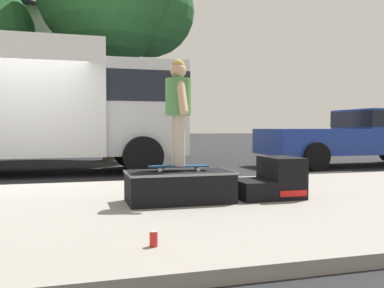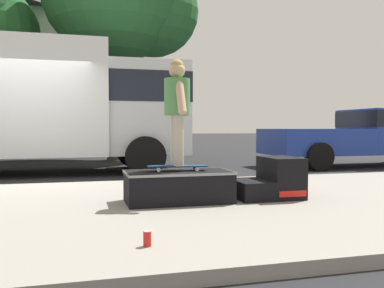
{
  "view_description": "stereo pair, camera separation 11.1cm",
  "coord_description": "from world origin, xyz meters",
  "px_view_note": "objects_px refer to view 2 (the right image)",
  "views": [
    {
      "loc": [
        0.93,
        -8.14,
        1.08
      ],
      "look_at": [
        2.65,
        -2.08,
        0.84
      ],
      "focal_mm": 38.94,
      "sensor_mm": 36.0,
      "label": 1
    },
    {
      "loc": [
        1.04,
        -8.17,
        1.08
      ],
      "look_at": [
        2.65,
        -2.08,
        0.84
      ],
      "focal_mm": 38.94,
      "sensor_mm": 36.0,
      "label": 2
    }
  ],
  "objects_px": {
    "kicker_ramp": "(272,181)",
    "pickup_truck_blue": "(368,135)",
    "skater_kid": "(177,103)",
    "box_truck": "(39,102)",
    "skate_box": "(178,186)",
    "skateboard": "(177,167)",
    "soda_can": "(147,239)"
  },
  "relations": [
    {
      "from": "kicker_ramp",
      "to": "box_truck",
      "type": "height_order",
      "value": "box_truck"
    },
    {
      "from": "pickup_truck_blue",
      "to": "skate_box",
      "type": "bearing_deg",
      "value": -143.55
    },
    {
      "from": "skater_kid",
      "to": "box_truck",
      "type": "xyz_separation_m",
      "value": [
        -2.16,
        5.07,
        0.3
      ]
    },
    {
      "from": "skater_kid",
      "to": "skate_box",
      "type": "bearing_deg",
      "value": -87.29
    },
    {
      "from": "kicker_ramp",
      "to": "pickup_truck_blue",
      "type": "height_order",
      "value": "pickup_truck_blue"
    },
    {
      "from": "skate_box",
      "to": "box_truck",
      "type": "distance_m",
      "value": 5.73
    },
    {
      "from": "soda_can",
      "to": "pickup_truck_blue",
      "type": "xyz_separation_m",
      "value": [
        7.4,
        6.86,
        0.71
      ]
    },
    {
      "from": "skate_box",
      "to": "soda_can",
      "type": "bearing_deg",
      "value": -110.09
    },
    {
      "from": "skate_box",
      "to": "skater_kid",
      "type": "height_order",
      "value": "skater_kid"
    },
    {
      "from": "kicker_ramp",
      "to": "skateboard",
      "type": "xyz_separation_m",
      "value": [
        -1.33,
        0.05,
        0.23
      ]
    },
    {
      "from": "skate_box",
      "to": "soda_can",
      "type": "relative_size",
      "value": 10.85
    },
    {
      "from": "skateboard",
      "to": "pickup_truck_blue",
      "type": "relative_size",
      "value": 0.14
    },
    {
      "from": "skater_kid",
      "to": "kicker_ramp",
      "type": "bearing_deg",
      "value": -2.14
    },
    {
      "from": "skater_kid",
      "to": "box_truck",
      "type": "bearing_deg",
      "value": 113.04
    },
    {
      "from": "skater_kid",
      "to": "skateboard",
      "type": "bearing_deg",
      "value": 135.0
    },
    {
      "from": "skate_box",
      "to": "pickup_truck_blue",
      "type": "relative_size",
      "value": 0.24
    },
    {
      "from": "skater_kid",
      "to": "pickup_truck_blue",
      "type": "xyz_separation_m",
      "value": [
        6.7,
        4.9,
        -0.51
      ]
    },
    {
      "from": "soda_can",
      "to": "box_truck",
      "type": "relative_size",
      "value": 0.02
    },
    {
      "from": "skateboard",
      "to": "box_truck",
      "type": "relative_size",
      "value": 0.12
    },
    {
      "from": "soda_can",
      "to": "kicker_ramp",
      "type": "bearing_deg",
      "value": 43.36
    },
    {
      "from": "skater_kid",
      "to": "soda_can",
      "type": "relative_size",
      "value": 10.97
    },
    {
      "from": "skater_kid",
      "to": "soda_can",
      "type": "bearing_deg",
      "value": -109.57
    },
    {
      "from": "skateboard",
      "to": "soda_can",
      "type": "xyz_separation_m",
      "value": [
        -0.7,
        -1.96,
        -0.4
      ]
    },
    {
      "from": "skate_box",
      "to": "skater_kid",
      "type": "distance_m",
      "value": 1.07
    },
    {
      "from": "skateboard",
      "to": "soda_can",
      "type": "distance_m",
      "value": 2.12
    },
    {
      "from": "skateboard",
      "to": "skater_kid",
      "type": "relative_size",
      "value": 0.58
    },
    {
      "from": "skate_box",
      "to": "pickup_truck_blue",
      "type": "distance_m",
      "value": 8.34
    },
    {
      "from": "skateboard",
      "to": "soda_can",
      "type": "height_order",
      "value": "skateboard"
    },
    {
      "from": "skater_kid",
      "to": "soda_can",
      "type": "distance_m",
      "value": 2.41
    },
    {
      "from": "kicker_ramp",
      "to": "skater_kid",
      "type": "distance_m",
      "value": 1.7
    },
    {
      "from": "kicker_ramp",
      "to": "skater_kid",
      "type": "height_order",
      "value": "skater_kid"
    },
    {
      "from": "skate_box",
      "to": "box_truck",
      "type": "height_order",
      "value": "box_truck"
    }
  ]
}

